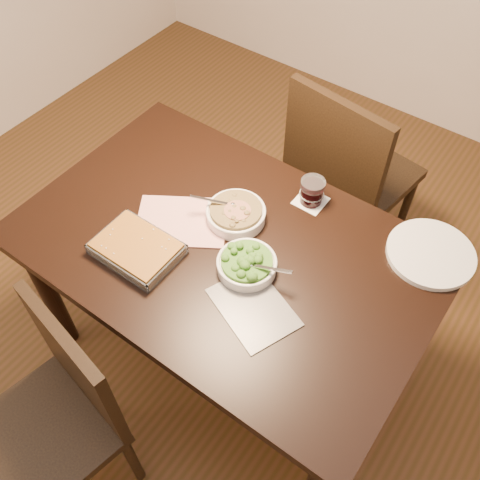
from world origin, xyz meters
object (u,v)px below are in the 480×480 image
at_px(broccoli_bowl, 247,264).
at_px(chair_near, 59,411).
at_px(chair_far, 345,172).
at_px(table, 227,262).
at_px(baking_dish, 137,249).
at_px(wine_tumbler, 312,191).
at_px(dinner_plate, 431,254).
at_px(stew_bowl, 236,213).

xyz_separation_m(broccoli_bowl, chair_near, (-0.26, -0.65, -0.28)).
bearing_deg(chair_far, table, 92.09).
relative_size(baking_dish, wine_tumbler, 2.83).
xyz_separation_m(table, dinner_plate, (0.57, 0.36, 0.11)).
distance_m(stew_bowl, chair_far, 0.68).
height_order(stew_bowl, baking_dish, stew_bowl).
bearing_deg(table, stew_bowl, 110.46).
distance_m(broccoli_bowl, wine_tumbler, 0.38).
xyz_separation_m(table, baking_dish, (-0.21, -0.20, 0.12)).
bearing_deg(chair_near, wine_tumbler, 85.68).
bearing_deg(stew_bowl, dinner_plate, 22.01).
bearing_deg(stew_bowl, table, -69.54).
bearing_deg(stew_bowl, chair_far, 79.37).
xyz_separation_m(baking_dish, chair_far, (0.29, 0.94, -0.22)).
height_order(stew_bowl, dinner_plate, stew_bowl).
height_order(stew_bowl, broccoli_bowl, stew_bowl).
xyz_separation_m(broccoli_bowl, baking_dish, (-0.33, -0.16, -0.00)).
relative_size(baking_dish, chair_near, 0.31).
bearing_deg(table, dinner_plate, 32.27).
distance_m(table, baking_dish, 0.32).
relative_size(baking_dish, chair_far, 0.28).
height_order(stew_bowl, wine_tumbler, wine_tumbler).
bearing_deg(broccoli_bowl, baking_dish, -154.03).
relative_size(stew_bowl, chair_near, 0.24).
height_order(stew_bowl, chair_far, chair_far).
bearing_deg(broccoli_bowl, table, 160.37).
height_order(wine_tumbler, dinner_plate, wine_tumbler).
distance_m(baking_dish, chair_near, 0.57).
bearing_deg(stew_bowl, chair_near, -97.71).
relative_size(stew_bowl, dinner_plate, 0.73).
bearing_deg(baking_dish, broccoli_bowl, 25.76).
distance_m(dinner_plate, chair_far, 0.66).
bearing_deg(broccoli_bowl, chair_near, -112.13).
xyz_separation_m(stew_bowl, broccoli_bowl, (0.16, -0.15, -0.00)).
relative_size(table, stew_bowl, 6.65).
relative_size(table, wine_tumbler, 14.49).
distance_m(stew_bowl, baking_dish, 0.36).
height_order(wine_tumbler, chair_far, chair_far).
bearing_deg(chair_far, chair_near, 88.94).
xyz_separation_m(broccoli_bowl, chair_far, (-0.04, 0.78, -0.23)).
bearing_deg(chair_near, table, 88.39).
relative_size(broccoli_bowl, baking_dish, 0.81).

